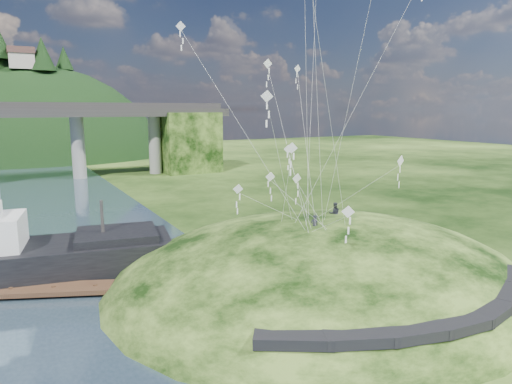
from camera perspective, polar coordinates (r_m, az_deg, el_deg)
ground at (r=32.53m, az=-1.11°, el=-14.55°), size 320.00×320.00×0.00m
grass_hill at (r=38.64m, az=8.29°, el=-12.93°), size 36.00×32.00×13.00m
footpath at (r=29.17m, az=22.04°, el=-13.89°), size 22.29×5.84×0.83m
work_barge at (r=41.66m, az=-28.17°, el=-7.07°), size 24.81×10.85×8.41m
wooden_dock at (r=37.12m, az=-19.46°, el=-11.19°), size 13.84×7.45×1.01m
kite_flyers at (r=38.42m, az=9.34°, el=-1.59°), size 5.01×3.51×1.95m
kite_swarm at (r=34.45m, az=6.61°, el=15.24°), size 17.47×17.21×21.48m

